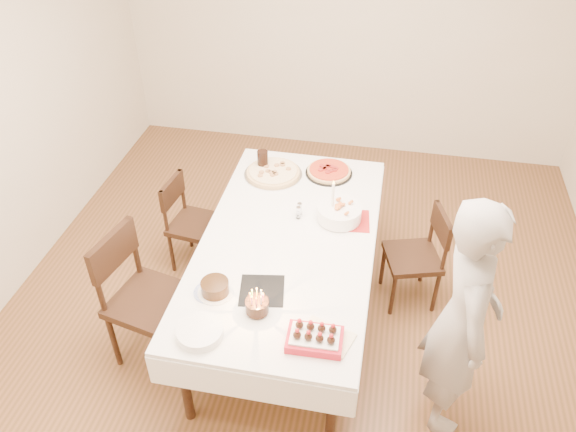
% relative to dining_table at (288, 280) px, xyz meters
% --- Properties ---
extents(floor, '(5.00, 5.00, 0.00)m').
position_rel_dining_table_xyz_m(floor, '(0.11, 0.05, -0.38)').
color(floor, brown).
rests_on(floor, ground).
extents(wall_back, '(4.50, 0.04, 2.70)m').
position_rel_dining_table_xyz_m(wall_back, '(0.11, 2.55, 0.98)').
color(wall_back, beige).
rests_on(wall_back, floor).
extents(dining_table, '(1.26, 2.20, 0.75)m').
position_rel_dining_table_xyz_m(dining_table, '(0.00, 0.00, 0.00)').
color(dining_table, white).
rests_on(dining_table, floor).
extents(chair_right_savory, '(0.51, 0.51, 0.80)m').
position_rel_dining_table_xyz_m(chair_right_savory, '(0.86, 0.37, 0.03)').
color(chair_right_savory, black).
rests_on(chair_right_savory, floor).
extents(chair_left_savory, '(0.45, 0.45, 0.79)m').
position_rel_dining_table_xyz_m(chair_left_savory, '(-0.83, 0.44, 0.02)').
color(chair_left_savory, black).
rests_on(chair_left_savory, floor).
extents(chair_left_dessert, '(0.61, 0.61, 1.00)m').
position_rel_dining_table_xyz_m(chair_left_dessert, '(-0.81, -0.49, 0.12)').
color(chair_left_dessert, black).
rests_on(chair_left_dessert, floor).
extents(person, '(0.43, 0.62, 1.62)m').
position_rel_dining_table_xyz_m(person, '(1.10, -0.55, 0.43)').
color(person, '#A39E9A').
rests_on(person, floor).
extents(pizza_white, '(0.52, 0.52, 0.04)m').
position_rel_dining_table_xyz_m(pizza_white, '(-0.26, 0.73, 0.40)').
color(pizza_white, beige).
rests_on(pizza_white, dining_table).
extents(pizza_pepperoni, '(0.40, 0.40, 0.04)m').
position_rel_dining_table_xyz_m(pizza_pepperoni, '(0.16, 0.83, 0.40)').
color(pizza_pepperoni, red).
rests_on(pizza_pepperoni, dining_table).
extents(red_placemat, '(0.28, 0.28, 0.01)m').
position_rel_dining_table_xyz_m(red_placemat, '(0.39, 0.28, 0.38)').
color(red_placemat, '#B21E1E').
rests_on(red_placemat, dining_table).
extents(pasta_bowl, '(0.38, 0.38, 0.10)m').
position_rel_dining_table_xyz_m(pasta_bowl, '(0.31, 0.28, 0.43)').
color(pasta_bowl, white).
rests_on(pasta_bowl, dining_table).
extents(taper_candle, '(0.09, 0.09, 0.32)m').
position_rel_dining_table_xyz_m(taper_candle, '(0.25, 0.29, 0.53)').
color(taper_candle, white).
rests_on(taper_candle, dining_table).
extents(shaker_pair, '(0.10, 0.10, 0.10)m').
position_rel_dining_table_xyz_m(shaker_pair, '(0.03, 0.24, 0.42)').
color(shaker_pair, white).
rests_on(shaker_pair, dining_table).
extents(cola_glass, '(0.09, 0.09, 0.16)m').
position_rel_dining_table_xyz_m(cola_glass, '(-0.36, 0.80, 0.45)').
color(cola_glass, black).
rests_on(cola_glass, dining_table).
extents(layer_cake, '(0.23, 0.23, 0.09)m').
position_rel_dining_table_xyz_m(layer_cake, '(-0.33, -0.57, 0.42)').
color(layer_cake, black).
rests_on(layer_cake, dining_table).
extents(cake_board, '(0.30, 0.30, 0.01)m').
position_rel_dining_table_xyz_m(cake_board, '(-0.06, -0.50, 0.38)').
color(cake_board, black).
rests_on(cake_board, dining_table).
extents(birthday_cake, '(0.15, 0.15, 0.14)m').
position_rel_dining_table_xyz_m(birthday_cake, '(-0.05, -0.67, 0.46)').
color(birthday_cake, '#351D0E').
rests_on(birthday_cake, dining_table).
extents(strawberry_box, '(0.31, 0.21, 0.08)m').
position_rel_dining_table_xyz_m(strawberry_box, '(0.31, -0.82, 0.41)').
color(strawberry_box, '#AD1323').
rests_on(strawberry_box, dining_table).
extents(box_lid, '(0.33, 0.27, 0.02)m').
position_rel_dining_table_xyz_m(box_lid, '(0.37, -0.77, 0.38)').
color(box_lid, beige).
rests_on(box_lid, dining_table).
extents(plate_stack, '(0.31, 0.31, 0.05)m').
position_rel_dining_table_xyz_m(plate_stack, '(-0.32, -0.89, 0.40)').
color(plate_stack, white).
rests_on(plate_stack, dining_table).
extents(china_plate, '(0.23, 0.23, 0.01)m').
position_rel_dining_table_xyz_m(china_plate, '(-0.37, -0.57, 0.38)').
color(china_plate, white).
rests_on(china_plate, dining_table).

